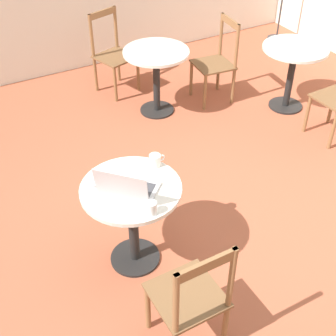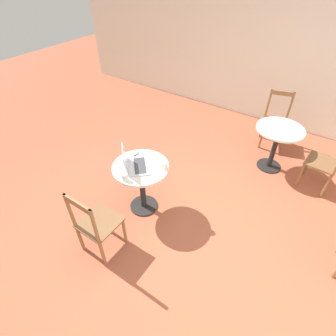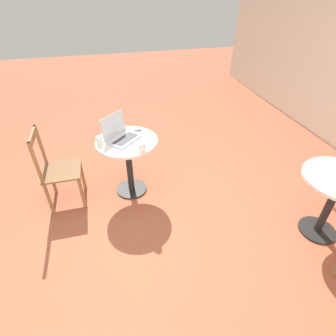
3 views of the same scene
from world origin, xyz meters
TOP-DOWN VIEW (x-y plane):
  - ground_plane at (0.00, 0.00)m, footprint 16.00×16.00m
  - cafe_table_near at (-0.72, 0.02)m, footprint 0.68×0.68m
  - cafe_table_mid at (1.71, 1.19)m, footprint 0.68×0.68m
  - cafe_table_far at (0.41, 1.80)m, footprint 0.68×0.68m
  - chair_near_front at (-0.72, -0.76)m, footprint 0.40×0.40m
  - chair_far_right at (1.12, 1.73)m, footprint 0.44×0.44m
  - chair_far_back at (0.21, 2.47)m, footprint 0.50×0.50m
  - laptop at (-0.77, -0.04)m, footprint 0.44×0.45m
  - mouse at (-0.92, 0.17)m, footprint 0.06×0.10m
  - mug at (-0.47, 0.15)m, footprint 0.12×0.08m
  - drinking_glass at (-0.71, -0.26)m, footprint 0.07×0.07m

SIDE VIEW (x-z plane):
  - ground_plane at x=0.00m, z-range 0.00..0.00m
  - chair_near_front at x=-0.72m, z-range -0.01..0.90m
  - chair_far_right at x=1.12m, z-range -0.01..0.90m
  - chair_far_back at x=0.21m, z-range -0.01..0.90m
  - cafe_table_near at x=-0.72m, z-range 0.19..0.89m
  - cafe_table_mid at x=1.71m, z-range 0.19..0.89m
  - cafe_table_far at x=0.41m, z-range 0.19..0.89m
  - mouse at x=-0.92m, z-range 0.70..0.74m
  - drinking_glass at x=-0.71m, z-range 0.70..0.79m
  - mug at x=-0.47m, z-range 0.70..0.79m
  - laptop at x=-0.77m, z-range 0.63..0.89m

